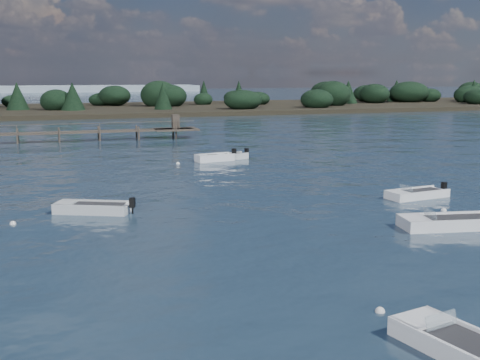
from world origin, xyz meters
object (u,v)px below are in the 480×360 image
object	(u,v)px
dinghy_mid_grey	(93,210)
dinghy_near_olive	(468,353)
tender_far_grey_b	(232,158)
dinghy_mid_white_b	(417,195)
dinghy_mid_white_a	(449,224)
tender_far_white	(215,159)

from	to	relation	value
dinghy_mid_grey	dinghy_near_olive	xyz separation A→B (m)	(8.14, -20.27, 0.00)
tender_far_grey_b	dinghy_near_olive	distance (m)	37.65
tender_far_grey_b	dinghy_mid_grey	bearing A→B (deg)	-127.61
dinghy_mid_white_b	dinghy_mid_grey	bearing A→B (deg)	173.99
tender_far_grey_b	dinghy_mid_white_b	size ratio (longest dim) A/B	0.75
dinghy_mid_white_a	dinghy_mid_grey	bearing A→B (deg)	152.02
tender_far_white	dinghy_near_olive	size ratio (longest dim) A/B	0.78
dinghy_mid_white_a	tender_far_white	world-z (taller)	tender_far_white
dinghy_mid_white_a	dinghy_near_olive	bearing A→B (deg)	-124.94
dinghy_mid_white_b	dinghy_near_olive	size ratio (longest dim) A/B	0.89
tender_far_grey_b	tender_far_white	distance (m)	1.83
dinghy_mid_white_b	dinghy_near_olive	world-z (taller)	dinghy_near_olive
dinghy_mid_white_a	dinghy_mid_white_b	bearing A→B (deg)	68.20
tender_far_white	dinghy_near_olive	world-z (taller)	tender_far_white
dinghy_mid_white_a	tender_far_white	size ratio (longest dim) A/B	1.42
dinghy_mid_grey	tender_far_grey_b	bearing A→B (deg)	52.39
dinghy_mid_white_a	dinghy_near_olive	world-z (taller)	dinghy_mid_white_a
dinghy_mid_white_b	tender_far_white	xyz separation A→B (m)	(-7.54, 18.46, 0.04)
dinghy_mid_white_b	tender_far_white	distance (m)	19.94
tender_far_grey_b	dinghy_mid_white_b	xyz separation A→B (m)	(5.80, -19.03, -0.02)
dinghy_mid_white_a	tender_far_white	bearing A→B (deg)	101.00
dinghy_mid_white_a	dinghy_mid_grey	distance (m)	18.42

